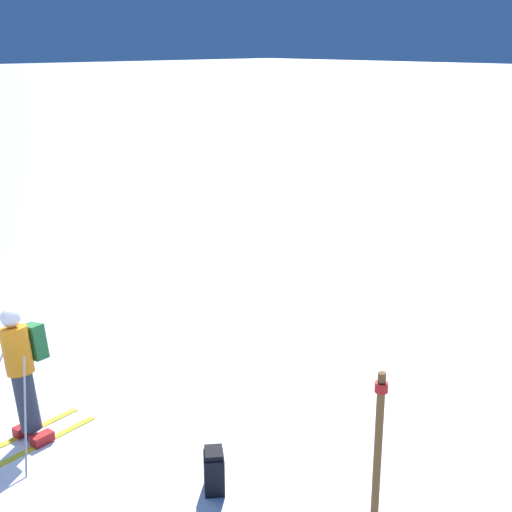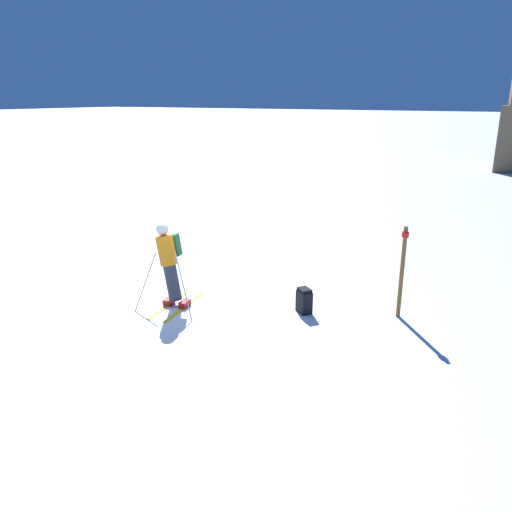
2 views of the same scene
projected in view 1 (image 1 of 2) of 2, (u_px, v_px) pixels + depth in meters
The scene contains 4 objects.
ground_plane at pixel (43, 446), 8.79m from camera, with size 300.00×300.00×0.00m, color white.
skier at pixel (22, 366), 8.78m from camera, with size 1.27×1.64×1.73m.
spare_backpack at pixel (214, 471), 7.86m from camera, with size 0.37×0.36×0.50m.
trail_marker at pixel (378, 447), 6.96m from camera, with size 0.13×0.13×1.78m.
Camera 1 is at (7.44, -3.39, 4.79)m, focal length 50.00 mm.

